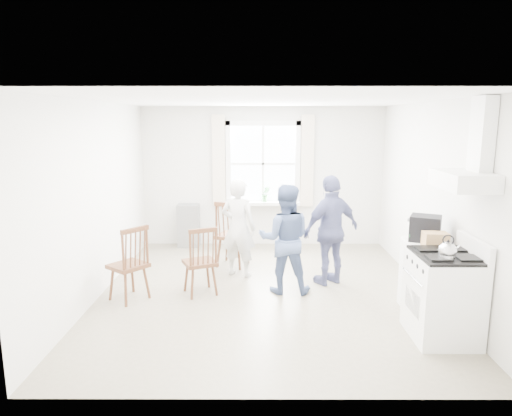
{
  "coord_description": "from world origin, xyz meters",
  "views": [
    {
      "loc": [
        -0.11,
        -6.02,
        2.35
      ],
      "look_at": [
        -0.12,
        0.2,
        1.15
      ],
      "focal_mm": 32.0,
      "sensor_mm": 36.0,
      "label": 1
    }
  ],
  "objects_px": {
    "stereo_stack": "(425,228)",
    "gas_stove": "(443,295)",
    "person_left": "(239,228)",
    "low_cabinet": "(426,277)",
    "windsor_chair_c": "(133,256)",
    "windsor_chair_a": "(202,254)",
    "windsor_chair_b": "(230,227)",
    "person_mid": "(285,239)",
    "person_right": "(331,230)"
  },
  "relations": [
    {
      "from": "stereo_stack",
      "to": "windsor_chair_b",
      "type": "distance_m",
      "value": 3.03
    },
    {
      "from": "person_left",
      "to": "person_mid",
      "type": "xyz_separation_m",
      "value": [
        0.66,
        -0.66,
        0.0
      ]
    },
    {
      "from": "stereo_stack",
      "to": "windsor_chair_c",
      "type": "height_order",
      "value": "stereo_stack"
    },
    {
      "from": "stereo_stack",
      "to": "windsor_chair_c",
      "type": "distance_m",
      "value": 3.7
    },
    {
      "from": "low_cabinet",
      "to": "windsor_chair_a",
      "type": "xyz_separation_m",
      "value": [
        -2.83,
        0.49,
        0.14
      ]
    },
    {
      "from": "person_right",
      "to": "low_cabinet",
      "type": "bearing_deg",
      "value": 106.3
    },
    {
      "from": "gas_stove",
      "to": "person_left",
      "type": "bearing_deg",
      "value": 138.59
    },
    {
      "from": "person_left",
      "to": "low_cabinet",
      "type": "bearing_deg",
      "value": 172.08
    },
    {
      "from": "low_cabinet",
      "to": "person_left",
      "type": "distance_m",
      "value": 2.73
    },
    {
      "from": "low_cabinet",
      "to": "stereo_stack",
      "type": "xyz_separation_m",
      "value": [
        -0.04,
        0.04,
        0.61
      ]
    },
    {
      "from": "stereo_stack",
      "to": "windsor_chair_c",
      "type": "xyz_separation_m",
      "value": [
        -3.66,
        0.27,
        -0.43
      ]
    },
    {
      "from": "gas_stove",
      "to": "person_right",
      "type": "bearing_deg",
      "value": 119.44
    },
    {
      "from": "gas_stove",
      "to": "windsor_chair_b",
      "type": "height_order",
      "value": "gas_stove"
    },
    {
      "from": "windsor_chair_a",
      "to": "person_right",
      "type": "relative_size",
      "value": 0.61
    },
    {
      "from": "windsor_chair_a",
      "to": "windsor_chair_c",
      "type": "xyz_separation_m",
      "value": [
        -0.88,
        -0.18,
        0.03
      ]
    },
    {
      "from": "windsor_chair_a",
      "to": "person_mid",
      "type": "distance_m",
      "value": 1.14
    },
    {
      "from": "person_mid",
      "to": "windsor_chair_a",
      "type": "bearing_deg",
      "value": 12.63
    },
    {
      "from": "low_cabinet",
      "to": "person_right",
      "type": "relative_size",
      "value": 0.57
    },
    {
      "from": "person_mid",
      "to": "person_right",
      "type": "distance_m",
      "value": 0.76
    },
    {
      "from": "person_left",
      "to": "person_right",
      "type": "distance_m",
      "value": 1.39
    },
    {
      "from": "low_cabinet",
      "to": "stereo_stack",
      "type": "height_order",
      "value": "stereo_stack"
    },
    {
      "from": "windsor_chair_a",
      "to": "windsor_chair_c",
      "type": "distance_m",
      "value": 0.9
    },
    {
      "from": "person_left",
      "to": "windsor_chair_b",
      "type": "bearing_deg",
      "value": -46.55
    },
    {
      "from": "stereo_stack",
      "to": "person_left",
      "type": "relative_size",
      "value": 0.3
    },
    {
      "from": "windsor_chair_b",
      "to": "person_mid",
      "type": "xyz_separation_m",
      "value": [
        0.82,
        -1.05,
        0.09
      ]
    },
    {
      "from": "stereo_stack",
      "to": "gas_stove",
      "type": "bearing_deg",
      "value": -92.43
    },
    {
      "from": "gas_stove",
      "to": "windsor_chair_c",
      "type": "relative_size",
      "value": 1.1
    },
    {
      "from": "gas_stove",
      "to": "person_mid",
      "type": "xyz_separation_m",
      "value": [
        -1.64,
        1.37,
        0.27
      ]
    },
    {
      "from": "gas_stove",
      "to": "low_cabinet",
      "type": "distance_m",
      "value": 0.7
    },
    {
      "from": "stereo_stack",
      "to": "windsor_chair_a",
      "type": "bearing_deg",
      "value": 170.78
    },
    {
      "from": "windsor_chair_c",
      "to": "person_mid",
      "type": "relative_size",
      "value": 0.68
    },
    {
      "from": "windsor_chair_a",
      "to": "person_left",
      "type": "height_order",
      "value": "person_left"
    },
    {
      "from": "person_mid",
      "to": "gas_stove",
      "type": "bearing_deg",
      "value": 143.84
    },
    {
      "from": "low_cabinet",
      "to": "stereo_stack",
      "type": "distance_m",
      "value": 0.61
    },
    {
      "from": "windsor_chair_b",
      "to": "windsor_chair_c",
      "type": "relative_size",
      "value": 1.07
    },
    {
      "from": "gas_stove",
      "to": "person_right",
      "type": "height_order",
      "value": "person_right"
    },
    {
      "from": "person_left",
      "to": "stereo_stack",
      "type": "bearing_deg",
      "value": 172.34
    },
    {
      "from": "stereo_stack",
      "to": "windsor_chair_a",
      "type": "relative_size",
      "value": 0.46
    },
    {
      "from": "low_cabinet",
      "to": "person_mid",
      "type": "bearing_deg",
      "value": 158.73
    },
    {
      "from": "windsor_chair_a",
      "to": "windsor_chair_b",
      "type": "distance_m",
      "value": 1.27
    },
    {
      "from": "gas_stove",
      "to": "windsor_chair_b",
      "type": "bearing_deg",
      "value": 135.48
    },
    {
      "from": "low_cabinet",
      "to": "windsor_chair_b",
      "type": "distance_m",
      "value": 3.06
    },
    {
      "from": "person_left",
      "to": "person_right",
      "type": "bearing_deg",
      "value": -172.74
    },
    {
      "from": "windsor_chair_a",
      "to": "person_mid",
      "type": "relative_size",
      "value": 0.64
    },
    {
      "from": "person_mid",
      "to": "windsor_chair_b",
      "type": "bearing_deg",
      "value": -48.48
    },
    {
      "from": "windsor_chair_c",
      "to": "person_left",
      "type": "bearing_deg",
      "value": 37.53
    },
    {
      "from": "stereo_stack",
      "to": "person_left",
      "type": "height_order",
      "value": "person_left"
    },
    {
      "from": "windsor_chair_c",
      "to": "stereo_stack",
      "type": "bearing_deg",
      "value": -4.18
    },
    {
      "from": "windsor_chair_b",
      "to": "person_mid",
      "type": "height_order",
      "value": "person_mid"
    },
    {
      "from": "windsor_chair_a",
      "to": "person_right",
      "type": "xyz_separation_m",
      "value": [
        1.8,
        0.5,
        0.2
      ]
    }
  ]
}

